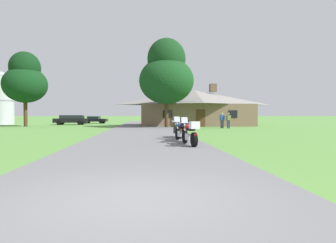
# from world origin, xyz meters

# --- Properties ---
(ground_plane) EXTENTS (500.00, 500.00, 0.00)m
(ground_plane) POSITION_xyz_m (0.00, 20.00, 0.00)
(ground_plane) COLOR #56893D
(asphalt_driveway) EXTENTS (6.40, 80.00, 0.06)m
(asphalt_driveway) POSITION_xyz_m (0.00, 18.00, 0.03)
(asphalt_driveway) COLOR slate
(asphalt_driveway) RESTS_ON ground
(motorcycle_red_nearest_to_camera) EXTENTS (0.76, 2.08, 1.30)m
(motorcycle_red_nearest_to_camera) POSITION_xyz_m (2.24, 7.91, 0.62)
(motorcycle_red_nearest_to_camera) COLOR black
(motorcycle_red_nearest_to_camera) RESTS_ON asphalt_driveway
(motorcycle_blue_second_in_row) EXTENTS (0.77, 2.08, 1.30)m
(motorcycle_blue_second_in_row) POSITION_xyz_m (2.13, 9.99, 0.62)
(motorcycle_blue_second_in_row) COLOR black
(motorcycle_blue_second_in_row) RESTS_ON asphalt_driveway
(motorcycle_white_farthest_in_row) EXTENTS (0.73, 2.08, 1.30)m
(motorcycle_white_farthest_in_row) POSITION_xyz_m (2.22, 12.07, 0.61)
(motorcycle_white_farthest_in_row) COLOR black
(motorcycle_white_farthest_in_row) RESTS_ON asphalt_driveway
(stone_lodge) EXTENTS (15.19, 9.00, 5.69)m
(stone_lodge) POSITION_xyz_m (6.88, 32.75, 2.47)
(stone_lodge) COLOR brown
(stone_lodge) RESTS_ON ground
(bystander_olive_shirt_near_lodge) EXTENTS (0.54, 0.27, 1.69)m
(bystander_olive_shirt_near_lodge) POSITION_xyz_m (9.15, 24.60, 0.95)
(bystander_olive_shirt_near_lodge) COLOR navy
(bystander_olive_shirt_near_lodge) RESTS_ON ground
(bystander_blue_shirt_beside_signpost) EXTENTS (0.55, 0.27, 1.69)m
(bystander_blue_shirt_beside_signpost) POSITION_xyz_m (8.54, 24.95, 0.95)
(bystander_blue_shirt_beside_signpost) COLOR navy
(bystander_blue_shirt_beside_signpost) RESTS_ON ground
(tree_by_lodge_front) EXTENTS (6.14, 6.14, 10.03)m
(tree_by_lodge_front) POSITION_xyz_m (2.58, 26.49, 6.00)
(tree_by_lodge_front) COLOR #422D19
(tree_by_lodge_front) RESTS_ON ground
(tree_left_far) EXTENTS (5.22, 5.22, 9.20)m
(tree_left_far) POSITION_xyz_m (-14.54, 30.85, 5.77)
(tree_left_far) COLOR #422D19
(tree_left_far) RESTS_ON ground
(metal_silo_distant) EXTENTS (3.53, 3.53, 8.01)m
(metal_silo_distant) POSITION_xyz_m (-21.38, 38.99, 4.01)
(metal_silo_distant) COLOR #B2B7BC
(metal_silo_distant) RESTS_ON ground
(parked_black_suv_far_left) EXTENTS (4.66, 2.03, 1.40)m
(parked_black_suv_far_left) POSITION_xyz_m (-10.57, 36.69, 0.78)
(parked_black_suv_far_left) COLOR black
(parked_black_suv_far_left) RESTS_ON ground
(parked_black_sedan_far_left) EXTENTS (4.36, 2.24, 1.20)m
(parked_black_sedan_far_left) POSITION_xyz_m (-8.34, 42.84, 0.64)
(parked_black_sedan_far_left) COLOR black
(parked_black_sedan_far_left) RESTS_ON ground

